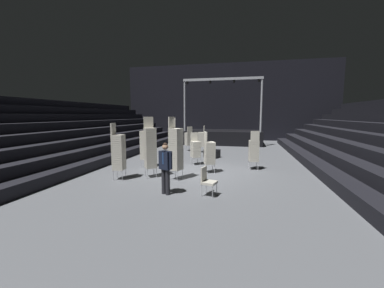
% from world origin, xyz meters
% --- Properties ---
extents(ground_plane, '(22.00, 30.00, 0.10)m').
position_xyz_m(ground_plane, '(0.00, 0.00, -0.05)').
color(ground_plane, '#515459').
extents(arena_end_wall, '(22.00, 0.30, 8.00)m').
position_xyz_m(arena_end_wall, '(0.00, 15.00, 4.00)').
color(arena_end_wall, black).
rests_on(arena_end_wall, ground_plane).
extents(bleacher_bank_left, '(6.00, 24.00, 3.60)m').
position_xyz_m(bleacher_bank_left, '(-8.00, 1.00, 1.80)').
color(bleacher_bank_left, black).
rests_on(bleacher_bank_left, ground_plane).
extents(stage_riser, '(6.95, 3.53, 5.70)m').
position_xyz_m(stage_riser, '(0.00, 11.16, 0.68)').
color(stage_riser, black).
rests_on(stage_riser, ground_plane).
extents(man_with_tie, '(0.55, 0.38, 1.74)m').
position_xyz_m(man_with_tie, '(-0.56, -3.25, 0.98)').
color(man_with_tie, black).
rests_on(man_with_tie, ground_plane).
extents(chair_stack_front_left, '(0.55, 0.55, 2.31)m').
position_xyz_m(chair_stack_front_left, '(-2.87, 0.46, 1.15)').
color(chair_stack_front_left, '#B2B5BA').
rests_on(chair_stack_front_left, ground_plane).
extents(chair_stack_front_right, '(0.62, 0.62, 1.79)m').
position_xyz_m(chair_stack_front_right, '(-2.08, 6.32, 0.90)').
color(chair_stack_front_right, '#B2B5BA').
rests_on(chair_stack_front_right, ground_plane).
extents(chair_stack_mid_left, '(0.61, 0.61, 1.71)m').
position_xyz_m(chair_stack_mid_left, '(-0.56, 1.61, 0.86)').
color(chair_stack_mid_left, '#B2B5BA').
rests_on(chair_stack_mid_left, ground_plane).
extents(chair_stack_mid_right, '(0.50, 0.50, 1.88)m').
position_xyz_m(chair_stack_mid_right, '(2.42, 1.12, 0.94)').
color(chair_stack_mid_right, '#B2B5BA').
rests_on(chair_stack_mid_right, ground_plane).
extents(chair_stack_mid_centre, '(0.46, 0.46, 1.88)m').
position_xyz_m(chair_stack_mid_centre, '(-1.01, 5.83, 0.94)').
color(chair_stack_mid_centre, '#B2B5BA').
rests_on(chair_stack_mid_centre, ground_plane).
extents(chair_stack_rear_left, '(0.62, 0.62, 2.56)m').
position_xyz_m(chair_stack_rear_left, '(-1.91, -1.30, 1.28)').
color(chair_stack_rear_left, '#B2B5BA').
rests_on(chair_stack_rear_left, ground_plane).
extents(chair_stack_rear_right, '(0.49, 0.49, 2.31)m').
position_xyz_m(chair_stack_rear_right, '(-3.04, -1.90, 1.15)').
color(chair_stack_rear_right, '#B2B5BA').
rests_on(chair_stack_rear_right, ground_plane).
extents(chair_stack_rear_centre, '(0.58, 0.58, 1.88)m').
position_xyz_m(chair_stack_rear_centre, '(0.41, 0.03, 0.94)').
color(chair_stack_rear_centre, '#B2B5BA').
rests_on(chair_stack_rear_centre, ground_plane).
extents(chair_stack_aisle_left, '(0.57, 0.57, 2.56)m').
position_xyz_m(chair_stack_aisle_left, '(-0.75, -1.40, 1.28)').
color(chair_stack_aisle_left, '#B2B5BA').
rests_on(chair_stack_aisle_left, ground_plane).
extents(equipment_road_case, '(1.04, 0.86, 0.50)m').
position_xyz_m(equipment_road_case, '(-0.00, 3.92, 0.25)').
color(equipment_road_case, black).
rests_on(equipment_road_case, ground_plane).
extents(loose_chair_near_man, '(0.53, 0.53, 0.95)m').
position_xyz_m(loose_chair_near_man, '(0.81, -3.06, 0.53)').
color(loose_chair_near_man, '#B2B5BA').
rests_on(loose_chair_near_man, ground_plane).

